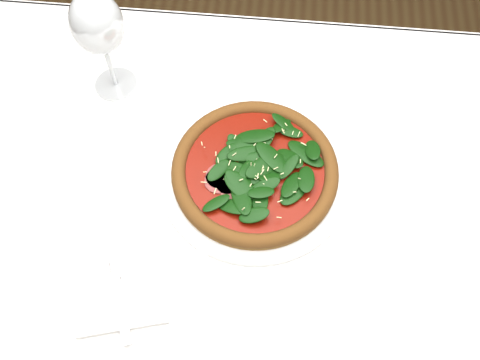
# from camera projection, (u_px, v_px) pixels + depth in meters

# --- Properties ---
(ground) EXTENTS (6.00, 6.00, 0.00)m
(ground) POSITION_uv_depth(u_px,v_px,m) (249.00, 306.00, 1.58)
(ground) COLOR brown
(ground) RESTS_ON ground
(dining_table) EXTENTS (1.21, 0.81, 0.75)m
(dining_table) POSITION_uv_depth(u_px,v_px,m) (255.00, 213.00, 1.01)
(dining_table) COLOR white
(dining_table) RESTS_ON ground
(plate) EXTENTS (0.33, 0.33, 0.01)m
(plate) POSITION_uv_depth(u_px,v_px,m) (255.00, 175.00, 0.93)
(plate) COLOR white
(plate) RESTS_ON dining_table
(pizza) EXTENTS (0.36, 0.36, 0.04)m
(pizza) POSITION_uv_depth(u_px,v_px,m) (255.00, 169.00, 0.91)
(pizza) COLOR olive
(pizza) RESTS_ON plate
(wine_glass) EXTENTS (0.09, 0.09, 0.22)m
(wine_glass) POSITION_uv_depth(u_px,v_px,m) (97.00, 26.00, 0.89)
(wine_glass) COLOR silver
(wine_glass) RESTS_ON dining_table
(napkin) EXTENTS (0.15, 0.10, 0.01)m
(napkin) POSITION_uv_depth(u_px,v_px,m) (122.00, 309.00, 0.82)
(napkin) COLOR white
(napkin) RESTS_ON dining_table
(fork) EXTENTS (0.07, 0.14, 0.00)m
(fork) POSITION_uv_depth(u_px,v_px,m) (118.00, 292.00, 0.82)
(fork) COLOR silver
(fork) RESTS_ON napkin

